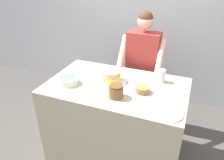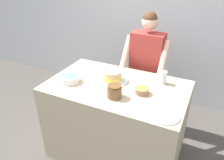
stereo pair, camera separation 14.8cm
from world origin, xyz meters
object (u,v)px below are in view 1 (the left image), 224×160
at_px(stoneware_jar, 116,91).
at_px(drinking_glass, 162,76).
at_px(ceramic_plate, 167,113).
at_px(person_baker, 142,62).
at_px(frosting_bowl_orange, 143,89).
at_px(cake, 112,77).
at_px(frosting_bowl_blue, 68,80).

bearing_deg(stoneware_jar, drinking_glass, 53.32).
bearing_deg(ceramic_plate, person_baker, 115.78).
height_order(frosting_bowl_orange, stoneware_jar, frosting_bowl_orange).
bearing_deg(stoneware_jar, ceramic_plate, -9.21).
relative_size(person_baker, ceramic_plate, 5.89).
bearing_deg(person_baker, ceramic_plate, -64.22).
xyz_separation_m(ceramic_plate, stoneware_jar, (-0.50, 0.08, 0.06)).
relative_size(ceramic_plate, stoneware_jar, 1.92).
height_order(cake, drinking_glass, drinking_glass).
relative_size(frosting_bowl_blue, drinking_glass, 1.46).
bearing_deg(frosting_bowl_blue, cake, 28.72).
height_order(cake, frosting_bowl_orange, frosting_bowl_orange).
relative_size(person_baker, cake, 4.57).
distance_m(person_baker, frosting_bowl_blue, 1.03).
bearing_deg(drinking_glass, frosting_bowl_orange, -114.66).
bearing_deg(person_baker, drinking_glass, -53.13).
bearing_deg(person_baker, frosting_bowl_orange, -75.44).
bearing_deg(ceramic_plate, frosting_bowl_orange, 137.91).
relative_size(cake, drinking_glass, 2.47).
distance_m(drinking_glass, ceramic_plate, 0.58).
bearing_deg(stoneware_jar, frosting_bowl_blue, 173.50).
bearing_deg(frosting_bowl_blue, person_baker, 54.50).
bearing_deg(drinking_glass, person_baker, 126.87).
xyz_separation_m(frosting_bowl_blue, ceramic_plate, (1.07, -0.15, -0.04)).
relative_size(cake, ceramic_plate, 1.29).
distance_m(cake, frosting_bowl_blue, 0.47).
height_order(person_baker, ceramic_plate, person_baker).
distance_m(cake, stoneware_jar, 0.33).
height_order(frosting_bowl_blue, stoneware_jar, frosting_bowl_blue).
xyz_separation_m(person_baker, ceramic_plate, (0.48, -0.99, -0.00)).
xyz_separation_m(person_baker, frosting_bowl_blue, (-0.60, -0.84, 0.03)).
bearing_deg(stoneware_jar, person_baker, 88.23).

